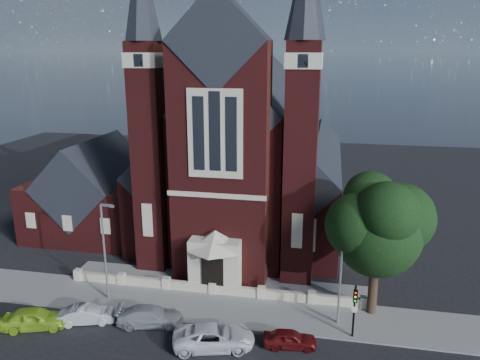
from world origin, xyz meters
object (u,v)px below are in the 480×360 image
object	(u,v)px
car_lime_van	(34,318)
street_lamp_right	(342,267)
car_dark_red	(290,339)
street_tree	(380,229)
street_lamp_left	(105,247)
car_silver_b	(150,316)
car_white_suv	(214,337)
parish_hall	(97,195)
car_silver_a	(87,315)
traffic_signal	(355,305)
church	(249,154)

from	to	relation	value
car_lime_van	street_lamp_right	bearing A→B (deg)	-95.87
car_lime_van	car_dark_red	bearing A→B (deg)	-104.09
street_tree	street_lamp_left	distance (m)	20.71
car_silver_b	car_white_suv	size ratio (longest dim) A/B	0.87
parish_hall	car_silver_a	size ratio (longest dim) A/B	3.06
street_lamp_left	traffic_signal	world-z (taller)	street_lamp_left
parish_hall	car_lime_van	size ratio (longest dim) A/B	2.70
car_lime_van	car_silver_a	bearing A→B (deg)	-86.11
car_silver_a	car_white_suv	world-z (taller)	car_white_suv
traffic_signal	car_lime_van	world-z (taller)	traffic_signal
street_tree	street_lamp_right	distance (m)	3.84
street_tree	car_silver_b	xyz separation A→B (m)	(-15.95, -4.41, -6.26)
car_silver_b	car_lime_van	bearing A→B (deg)	92.39
car_dark_red	traffic_signal	bearing A→B (deg)	-73.74
parish_hall	traffic_signal	bearing A→B (deg)	-29.98
street_lamp_right	street_lamp_left	bearing A→B (deg)	180.00
church	parish_hall	world-z (taller)	church
street_tree	car_silver_a	bearing A→B (deg)	-166.23
car_white_suv	street_lamp_left	bearing A→B (deg)	50.94
traffic_signal	car_dark_red	world-z (taller)	traffic_signal
street_lamp_right	car_dark_red	world-z (taller)	street_lamp_right
parish_hall	car_silver_b	xyz separation A→B (m)	(12.65, -16.70, -3.32)
car_white_suv	car_silver_a	bearing A→B (deg)	69.09
car_dark_red	street_lamp_left	bearing A→B (deg)	69.91
parish_hall	traffic_signal	size ratio (longest dim) A/B	3.05
street_lamp_left	car_silver_b	bearing A→B (deg)	-30.62
church	car_silver_b	size ratio (longest dim) A/B	7.29
street_lamp_left	street_lamp_right	bearing A→B (deg)	0.00
car_lime_van	car_dark_red	world-z (taller)	car_lime_van
street_tree	car_lime_van	world-z (taller)	street_tree
street_tree	car_lime_van	xyz separation A→B (m)	(-23.93, -6.41, -6.19)
car_silver_a	car_silver_b	distance (m)	4.69
car_silver_a	car_silver_b	world-z (taller)	car_silver_b
traffic_signal	car_white_suv	world-z (taller)	traffic_signal
church	street_lamp_left	size ratio (longest dim) A/B	4.31
car_white_suv	street_tree	bearing A→B (deg)	-75.30
car_silver_b	car_white_suv	world-z (taller)	car_white_suv
parish_hall	car_silver_a	xyz separation A→B (m)	(8.01, -17.34, -3.35)
car_silver_b	car_dark_red	distance (m)	10.21
car_white_suv	car_dark_red	bearing A→B (deg)	-93.43
street_lamp_right	car_white_suv	world-z (taller)	street_lamp_right
car_lime_van	church	bearing A→B (deg)	-43.85
parish_hall	car_lime_van	distance (m)	19.54
traffic_signal	parish_hall	bearing A→B (deg)	150.02
church	street_tree	bearing A→B (deg)	-53.83
street_tree	car_white_suv	world-z (taller)	street_tree
parish_hall	church	bearing A→B (deg)	17.16
church	car_dark_red	world-z (taller)	church
car_silver_a	traffic_signal	bearing A→B (deg)	-103.15
car_silver_a	car_white_suv	xyz separation A→B (m)	(9.82, -1.05, 0.10)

